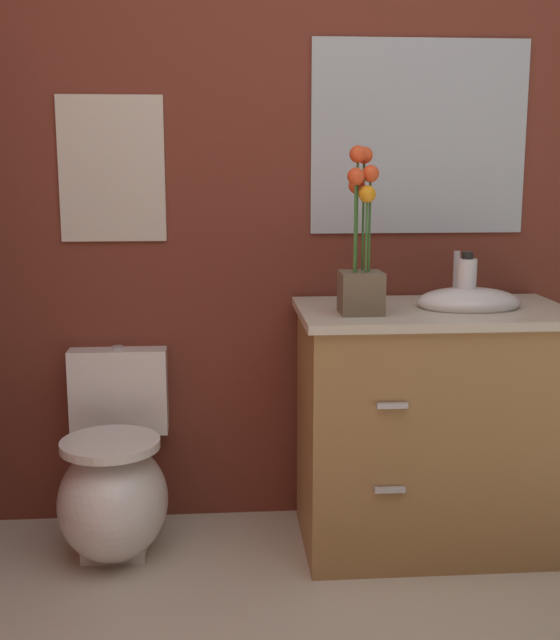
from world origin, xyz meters
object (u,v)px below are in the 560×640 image
Objects in this scene: vanity_cabinet at (431,424)px; soap_bottle at (466,282)px; wall_poster at (112,169)px; wall_mirror at (419,137)px; toilet at (114,484)px; flower_vase at (361,259)px.

vanity_cabinet is 5.37× the size of soap_bottle.
wall_poster is 1.13m from wall_mirror.
wall_mirror is at bearing 90.53° from vanity_cabinet.
soap_bottle is 0.59m from wall_mirror.
vanity_cabinet is 1.31× the size of wall_mirror.
soap_bottle reaches higher than toilet.
wall_mirror reaches higher than vanity_cabinet.
soap_bottle is 1.32m from wall_poster.
wall_poster is (-1.12, 0.29, 0.89)m from vanity_cabinet.
toilet is at bearing -166.57° from wall_mirror.
soap_bottle is (1.23, -0.03, 0.71)m from toilet.
toilet is 1.17m from flower_vase.
flower_vase is 0.69× the size of wall_mirror.
vanity_cabinet is 0.67m from flower_vase.
toilet is at bearing 172.72° from flower_vase.
flower_vase is 0.40m from soap_bottle.
wall_poster reaches higher than vanity_cabinet.
wall_poster reaches higher than flower_vase.
wall_poster is at bearing 156.07° from flower_vase.
wall_mirror is at bearing 0.00° from wall_poster.
wall_mirror reaches higher than wall_poster.
vanity_cabinet is 1.05m from wall_mirror.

